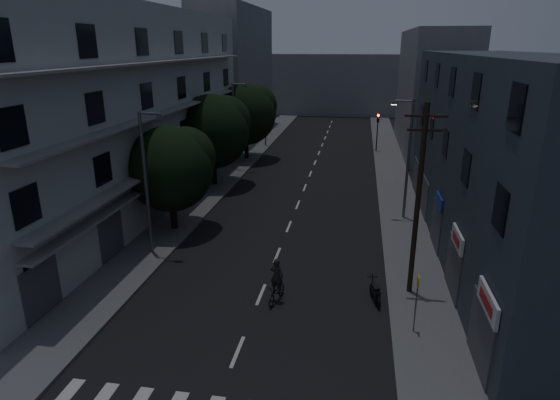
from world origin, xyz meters
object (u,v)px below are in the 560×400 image
(motorcycle, at_px, (375,293))
(cyclist, at_px, (277,287))
(bus_stop_sign, at_px, (417,294))
(utility_pole, at_px, (418,198))

(motorcycle, height_order, cyclist, cyclist)
(bus_stop_sign, relative_size, cyclist, 1.15)
(cyclist, bearing_deg, motorcycle, 22.53)
(motorcycle, distance_m, cyclist, 4.60)
(motorcycle, bearing_deg, utility_pole, 17.92)
(bus_stop_sign, height_order, cyclist, bus_stop_sign)
(bus_stop_sign, relative_size, motorcycle, 1.45)
(utility_pole, bearing_deg, motorcycle, -148.74)
(bus_stop_sign, height_order, motorcycle, bus_stop_sign)
(cyclist, bearing_deg, bus_stop_sign, -2.07)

